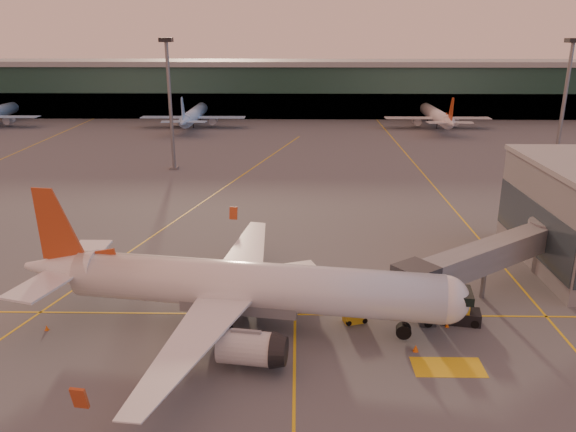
{
  "coord_description": "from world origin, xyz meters",
  "views": [
    {
      "loc": [
        5.19,
        -45.15,
        27.16
      ],
      "look_at": [
        4.0,
        21.19,
        5.0
      ],
      "focal_mm": 35.0,
      "sensor_mm": 36.0,
      "label": 1
    }
  ],
  "objects_px": {
    "catering_truck": "(291,283)",
    "gpu_cart": "(355,316)",
    "pushback_tug": "(460,315)",
    "main_airplane": "(239,287)"
  },
  "relations": [
    {
      "from": "main_airplane",
      "to": "pushback_tug",
      "type": "bearing_deg",
      "value": 11.87
    },
    {
      "from": "catering_truck",
      "to": "pushback_tug",
      "type": "height_order",
      "value": "catering_truck"
    },
    {
      "from": "gpu_cart",
      "to": "pushback_tug",
      "type": "distance_m",
      "value": 10.22
    },
    {
      "from": "catering_truck",
      "to": "gpu_cart",
      "type": "height_order",
      "value": "catering_truck"
    },
    {
      "from": "catering_truck",
      "to": "gpu_cart",
      "type": "xyz_separation_m",
      "value": [
        6.28,
        -3.57,
        -1.76
      ]
    },
    {
      "from": "gpu_cart",
      "to": "pushback_tug",
      "type": "bearing_deg",
      "value": -17.31
    },
    {
      "from": "main_airplane",
      "to": "pushback_tug",
      "type": "xyz_separation_m",
      "value": [
        21.34,
        1.26,
        -3.41
      ]
    },
    {
      "from": "catering_truck",
      "to": "pushback_tug",
      "type": "bearing_deg",
      "value": -31.52
    },
    {
      "from": "main_airplane",
      "to": "gpu_cart",
      "type": "xyz_separation_m",
      "value": [
        11.12,
        1.09,
        -3.6
      ]
    },
    {
      "from": "catering_truck",
      "to": "gpu_cart",
      "type": "bearing_deg",
      "value": -49.47
    }
  ]
}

